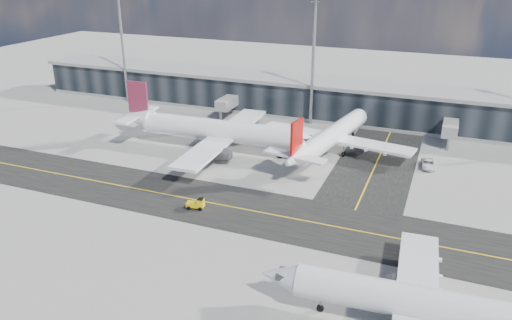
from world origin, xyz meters
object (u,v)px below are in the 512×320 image
object	(u,v)px
airliner_af	(216,130)
airliner_redtail	(332,136)
service_van	(428,164)
airliner_near	(432,306)
baggage_tug	(197,204)

from	to	relation	value
airliner_af	airliner_redtail	bearing A→B (deg)	105.24
airliner_af	service_van	size ratio (longest dim) A/B	8.24
service_van	airliner_near	bearing A→B (deg)	-92.64
airliner_redtail	airliner_near	distance (m)	50.55
airliner_near	baggage_tug	world-z (taller)	airliner_near
airliner_af	service_van	xyz separation A→B (m)	(39.97, 6.30, -3.43)
baggage_tug	airliner_af	bearing A→B (deg)	-172.32
airliner_redtail	airliner_af	bearing A→B (deg)	-152.70
airliner_redtail	airliner_near	world-z (taller)	airliner_redtail
airliner_near	service_van	bearing A→B (deg)	0.54
airliner_af	baggage_tug	xyz separation A→B (m)	(8.16, -23.58, -3.28)
airliner_af	airliner_redtail	xyz separation A→B (m)	(21.67, 6.70, -0.54)
airliner_af	airliner_redtail	distance (m)	22.69
airliner_af	airliner_near	size ratio (longest dim) A/B	1.18
baggage_tug	service_van	size ratio (longest dim) A/B	0.57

